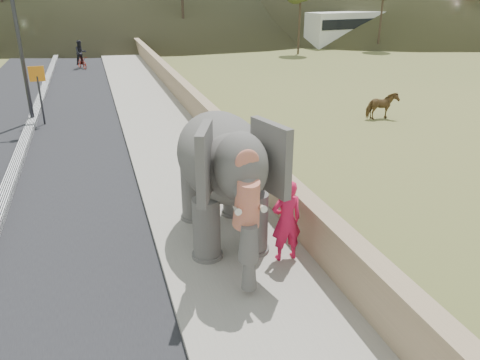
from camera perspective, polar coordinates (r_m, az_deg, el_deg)
name	(u,v)px	position (r m, az deg, el deg)	size (l,w,h in m)	color
ground	(219,232)	(10.98, -2.61, -6.40)	(160.00, 160.00, 0.00)	olive
road	(30,133)	(20.19, -24.28, 5.29)	(7.00, 120.00, 0.03)	black
median	(29,130)	(20.16, -24.32, 5.55)	(0.35, 120.00, 0.22)	black
walkway	(157,121)	(20.15, -10.06, 7.10)	(3.00, 120.00, 0.15)	#9E9687
parapet	(195,107)	(20.29, -5.49, 8.84)	(0.30, 120.00, 1.10)	tan
signboard	(39,85)	(20.80, -23.35, 10.56)	(0.60, 0.08, 2.40)	#2D2D33
cow	(382,106)	(21.19, 16.90, 8.62)	(0.62, 1.35, 1.14)	brown
distant_car	(273,36)	(49.64, 4.06, 17.12)	(1.70, 4.23, 1.44)	#B7B7BE
bus_white	(358,28)	(49.46, 14.15, 17.48)	(2.50, 11.00, 3.10)	silver
bus_orange	(441,26)	(55.74, 23.28, 16.90)	(2.50, 11.00, 3.10)	gold
elephant_and_man	(222,174)	(10.01, -2.17, 0.71)	(2.39, 4.11, 2.90)	#605D57
motorcyclist	(81,57)	(35.37, -18.79, 13.99)	(1.05, 1.65, 1.92)	maroon
trees	(128,6)	(38.95, -13.45, 19.97)	(47.86, 43.45, 8.98)	#473828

